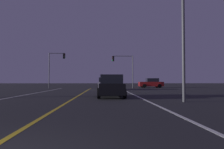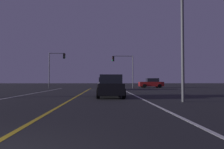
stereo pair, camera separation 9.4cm
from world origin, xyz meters
name	(u,v)px [view 1 (the left image)]	position (x,y,z in m)	size (l,w,h in m)	color
lane_edge_right	(139,97)	(4.81, 13.06, 0.00)	(0.16, 38.11, 0.01)	silver
lane_edge_left	(11,97)	(-4.81, 13.06, 0.00)	(0.16, 38.11, 0.01)	silver
lane_center_divider	(76,97)	(0.00, 13.06, 0.00)	(0.16, 38.11, 0.01)	gold
car_lead_same_lane	(111,86)	(2.68, 13.00, 0.82)	(2.02, 4.30, 1.70)	black
car_crossing_side	(151,83)	(10.70, 34.20, 0.82)	(4.30, 2.02, 1.70)	black
car_ahead_far	(105,84)	(2.28, 26.22, 0.82)	(2.02, 4.30, 1.70)	black
traffic_light_near_right	(123,64)	(5.41, 32.61, 4.15)	(3.66, 0.36, 5.56)	#4C4C51
traffic_light_near_left	(57,62)	(-5.88, 32.61, 4.39)	(2.81, 0.36, 5.98)	#4C4C51
street_lamp_right_near	(175,10)	(6.37, 9.34, 5.48)	(2.30, 0.44, 8.72)	#4C4C51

